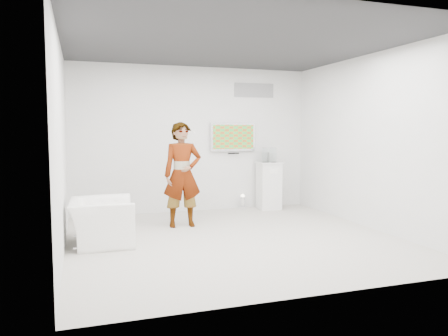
# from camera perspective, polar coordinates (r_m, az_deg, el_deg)

# --- Properties ---
(room) EXTENTS (5.01, 5.01, 3.00)m
(room) POSITION_cam_1_polar(r_m,az_deg,el_deg) (6.74, 1.29, 3.27)
(room) COLOR #A39F95
(room) RESTS_ON ground
(tv) EXTENTS (1.00, 0.08, 0.60)m
(tv) POSITION_cam_1_polar(r_m,az_deg,el_deg) (9.33, 1.16, 4.08)
(tv) COLOR silver
(tv) RESTS_ON room
(logo_decal) EXTENTS (0.90, 0.02, 0.30)m
(logo_decal) POSITION_cam_1_polar(r_m,az_deg,el_deg) (9.58, 3.96, 10.09)
(logo_decal) COLOR gray
(logo_decal) RESTS_ON room
(person) EXTENTS (0.69, 0.46, 1.84)m
(person) POSITION_cam_1_polar(r_m,az_deg,el_deg) (7.69, -5.46, -0.87)
(person) COLOR white
(person) RESTS_ON room
(armchair) EXTENTS (0.94, 1.07, 0.67)m
(armchair) POSITION_cam_1_polar(r_m,az_deg,el_deg) (6.80, -15.67, -6.77)
(armchair) COLOR white
(armchair) RESTS_ON room
(pedestal) EXTENTS (0.52, 0.52, 1.01)m
(pedestal) POSITION_cam_1_polar(r_m,az_deg,el_deg) (9.44, 5.87, -2.28)
(pedestal) COLOR silver
(pedestal) RESTS_ON room
(floor_uplight) EXTENTS (0.20, 0.20, 0.30)m
(floor_uplight) POSITION_cam_1_polar(r_m,az_deg,el_deg) (9.43, 2.46, -4.46)
(floor_uplight) COLOR white
(floor_uplight) RESTS_ON room
(vitrine) EXTENTS (0.40, 0.40, 0.30)m
(vitrine) POSITION_cam_1_polar(r_m,az_deg,el_deg) (9.37, 5.91, 1.71)
(vitrine) COLOR silver
(vitrine) RESTS_ON pedestal
(console) EXTENTS (0.07, 0.15, 0.20)m
(console) POSITION_cam_1_polar(r_m,az_deg,el_deg) (9.38, 5.91, 1.41)
(console) COLOR silver
(console) RESTS_ON pedestal
(wii_remote) EXTENTS (0.07, 0.15, 0.04)m
(wii_remote) POSITION_cam_1_polar(r_m,az_deg,el_deg) (7.84, -3.91, 4.65)
(wii_remote) COLOR silver
(wii_remote) RESTS_ON person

